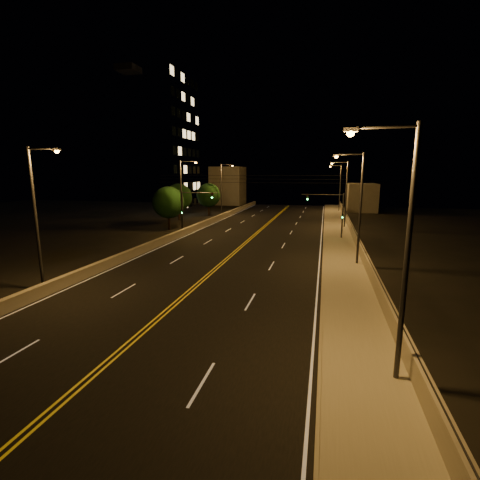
% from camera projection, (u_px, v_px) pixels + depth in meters
% --- Properties ---
extents(ground, '(160.00, 160.00, 0.00)m').
position_uv_depth(ground, '(76.00, 390.00, 13.12)').
color(ground, black).
rests_on(ground, ground).
extents(road, '(18.00, 120.00, 0.02)m').
position_uv_depth(road, '(224.00, 261.00, 32.20)').
color(road, black).
rests_on(road, ground).
extents(sidewalk, '(3.60, 120.00, 0.30)m').
position_uv_depth(sidewalk, '(345.00, 267.00, 29.66)').
color(sidewalk, gray).
rests_on(sidewalk, ground).
extents(curb, '(0.14, 120.00, 0.15)m').
position_uv_depth(curb, '(323.00, 267.00, 30.11)').
color(curb, gray).
rests_on(curb, ground).
extents(parapet_wall, '(0.30, 120.00, 1.00)m').
position_uv_depth(parapet_wall, '(366.00, 261.00, 29.15)').
color(parapet_wall, gray).
rests_on(parapet_wall, sidewalk).
extents(jersey_barrier, '(0.45, 120.00, 0.86)m').
position_uv_depth(jersey_barrier, '(136.00, 252.00, 34.23)').
color(jersey_barrier, gray).
rests_on(jersey_barrier, ground).
extents(distant_building_right, '(6.00, 10.00, 5.89)m').
position_uv_depth(distant_building_right, '(361.00, 197.00, 75.48)').
color(distant_building_right, gray).
rests_on(distant_building_right, ground).
extents(distant_building_left, '(8.00, 8.00, 9.71)m').
position_uv_depth(distant_building_left, '(228.00, 186.00, 90.94)').
color(distant_building_left, gray).
rests_on(distant_building_left, ground).
extents(parapet_rail, '(0.06, 120.00, 0.06)m').
position_uv_depth(parapet_rail, '(367.00, 255.00, 29.05)').
color(parapet_rail, black).
rests_on(parapet_rail, parapet_wall).
extents(lane_markings, '(17.32, 116.00, 0.00)m').
position_uv_depth(lane_markings, '(224.00, 261.00, 32.13)').
color(lane_markings, silver).
rests_on(lane_markings, road).
extents(streetlight_0, '(2.55, 0.28, 9.76)m').
position_uv_depth(streetlight_0, '(400.00, 243.00, 12.47)').
color(streetlight_0, '#2D2D33').
rests_on(streetlight_0, ground).
extents(streetlight_1, '(2.55, 0.28, 9.76)m').
position_uv_depth(streetlight_1, '(357.00, 203.00, 29.51)').
color(streetlight_1, '#2D2D33').
rests_on(streetlight_1, ground).
extents(streetlight_2, '(2.55, 0.28, 9.76)m').
position_uv_depth(streetlight_2, '(344.00, 190.00, 50.33)').
color(streetlight_2, '#2D2D33').
rests_on(streetlight_2, ground).
extents(streetlight_3, '(2.55, 0.28, 9.76)m').
position_uv_depth(streetlight_3, '(339.00, 185.00, 72.03)').
color(streetlight_3, '#2D2D33').
rests_on(streetlight_3, ground).
extents(streetlight_4, '(2.55, 0.28, 9.76)m').
position_uv_depth(streetlight_4, '(38.00, 210.00, 23.39)').
color(streetlight_4, '#2D2D33').
rests_on(streetlight_4, ground).
extents(streetlight_5, '(2.55, 0.28, 9.76)m').
position_uv_depth(streetlight_5, '(183.00, 192.00, 47.06)').
color(streetlight_5, '#2D2D33').
rests_on(streetlight_5, ground).
extents(streetlight_6, '(2.55, 0.28, 9.76)m').
position_uv_depth(streetlight_6, '(223.00, 187.00, 65.09)').
color(streetlight_6, '#2D2D33').
rests_on(streetlight_6, ground).
extents(traffic_signal_right, '(5.11, 0.31, 5.72)m').
position_uv_depth(traffic_signal_right, '(334.00, 210.00, 42.15)').
color(traffic_signal_right, '#2D2D33').
rests_on(traffic_signal_right, ground).
extents(traffic_signal_left, '(5.11, 0.31, 5.72)m').
position_uv_depth(traffic_signal_left, '(190.00, 207.00, 46.50)').
color(traffic_signal_left, '#2D2D33').
rests_on(traffic_signal_left, ground).
extents(overhead_wires, '(22.00, 0.03, 0.83)m').
position_uv_depth(overhead_wires, '(247.00, 179.00, 39.87)').
color(overhead_wires, black).
extents(building_tower, '(24.00, 15.00, 28.99)m').
position_uv_depth(building_tower, '(132.00, 144.00, 71.57)').
color(building_tower, gray).
rests_on(building_tower, ground).
extents(tree_0, '(4.58, 4.58, 6.21)m').
position_uv_depth(tree_0, '(168.00, 202.00, 50.05)').
color(tree_0, black).
rests_on(tree_0, ground).
extents(tree_1, '(4.67, 4.67, 6.33)m').
position_uv_depth(tree_1, '(179.00, 197.00, 60.29)').
color(tree_1, black).
rests_on(tree_1, ground).
extents(tree_2, '(4.58, 4.58, 6.20)m').
position_uv_depth(tree_2, '(209.00, 195.00, 66.90)').
color(tree_2, black).
rests_on(tree_2, ground).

